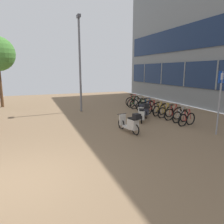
{
  "coord_description": "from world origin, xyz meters",
  "views": [
    {
      "loc": [
        0.52,
        -5.35,
        2.8
      ],
      "look_at": [
        3.45,
        2.2,
        1.16
      ],
      "focal_mm": 33.28,
      "sensor_mm": 36.0,
      "label": 1
    }
  ],
  "objects_px": {
    "bicycle_rack_09": "(134,103)",
    "lamp_post": "(80,60)",
    "bicycle_rack_08": "(138,104)",
    "scooter_mid": "(131,123)",
    "bicycle_rack_00": "(187,119)",
    "bicycle_rack_06": "(147,107)",
    "bicycle_rack_03": "(166,112)",
    "scooter_near": "(144,110)",
    "bicycle_rack_04": "(159,110)",
    "bicycle_rack_02": "(173,114)",
    "scooter_far": "(141,115)",
    "bicycle_rack_07": "(143,105)",
    "parking_sign": "(220,97)",
    "bicycle_rack_01": "(181,116)",
    "bicycle_rack_05": "(152,108)",
    "bicycle_rack_10": "(133,101)"
  },
  "relations": [
    {
      "from": "bicycle_rack_09",
      "to": "scooter_mid",
      "type": "distance_m",
      "value": 6.71
    },
    {
      "from": "parking_sign",
      "to": "scooter_mid",
      "type": "bearing_deg",
      "value": 154.6
    },
    {
      "from": "bicycle_rack_06",
      "to": "bicycle_rack_07",
      "type": "bearing_deg",
      "value": 85.75
    },
    {
      "from": "bicycle_rack_02",
      "to": "bicycle_rack_08",
      "type": "xyz_separation_m",
      "value": [
        -0.18,
        3.86,
        0.02
      ]
    },
    {
      "from": "bicycle_rack_05",
      "to": "bicycle_rack_09",
      "type": "bearing_deg",
      "value": 89.24
    },
    {
      "from": "bicycle_rack_06",
      "to": "bicycle_rack_08",
      "type": "relative_size",
      "value": 0.97
    },
    {
      "from": "bicycle_rack_01",
      "to": "bicycle_rack_04",
      "type": "distance_m",
      "value": 1.93
    },
    {
      "from": "bicycle_rack_07",
      "to": "bicycle_rack_05",
      "type": "bearing_deg",
      "value": -94.32
    },
    {
      "from": "bicycle_rack_04",
      "to": "scooter_far",
      "type": "bearing_deg",
      "value": -151.9
    },
    {
      "from": "bicycle_rack_05",
      "to": "scooter_mid",
      "type": "height_order",
      "value": "scooter_mid"
    },
    {
      "from": "bicycle_rack_04",
      "to": "lamp_post",
      "type": "height_order",
      "value": "lamp_post"
    },
    {
      "from": "bicycle_rack_02",
      "to": "scooter_near",
      "type": "distance_m",
      "value": 1.71
    },
    {
      "from": "scooter_near",
      "to": "lamp_post",
      "type": "relative_size",
      "value": 0.27
    },
    {
      "from": "bicycle_rack_09",
      "to": "scooter_near",
      "type": "xyz_separation_m",
      "value": [
        -1.0,
        -3.28,
        0.08
      ]
    },
    {
      "from": "bicycle_rack_04",
      "to": "bicycle_rack_07",
      "type": "height_order",
      "value": "bicycle_rack_04"
    },
    {
      "from": "scooter_mid",
      "to": "bicycle_rack_08",
      "type": "bearing_deg",
      "value": 58.54
    },
    {
      "from": "bicycle_rack_06",
      "to": "parking_sign",
      "type": "height_order",
      "value": "parking_sign"
    },
    {
      "from": "bicycle_rack_07",
      "to": "scooter_mid",
      "type": "xyz_separation_m",
      "value": [
        -3.27,
        -4.61,
        0.12
      ]
    },
    {
      "from": "bicycle_rack_03",
      "to": "scooter_near",
      "type": "relative_size",
      "value": 0.77
    },
    {
      "from": "bicycle_rack_08",
      "to": "scooter_mid",
      "type": "xyz_separation_m",
      "value": [
        -3.21,
        -5.25,
        0.08
      ]
    },
    {
      "from": "bicycle_rack_04",
      "to": "scooter_mid",
      "type": "distance_m",
      "value": 4.27
    },
    {
      "from": "bicycle_rack_07",
      "to": "scooter_far",
      "type": "bearing_deg",
      "value": -121.53
    },
    {
      "from": "bicycle_rack_01",
      "to": "scooter_mid",
      "type": "distance_m",
      "value": 3.47
    },
    {
      "from": "bicycle_rack_05",
      "to": "bicycle_rack_10",
      "type": "distance_m",
      "value": 3.23
    },
    {
      "from": "bicycle_rack_05",
      "to": "parking_sign",
      "type": "xyz_separation_m",
      "value": [
        0.24,
        -4.94,
        1.35
      ]
    },
    {
      "from": "bicycle_rack_04",
      "to": "bicycle_rack_00",
      "type": "bearing_deg",
      "value": -91.65
    },
    {
      "from": "bicycle_rack_09",
      "to": "bicycle_rack_10",
      "type": "xyz_separation_m",
      "value": [
        0.23,
        0.64,
        0.02
      ]
    },
    {
      "from": "bicycle_rack_03",
      "to": "bicycle_rack_09",
      "type": "xyz_separation_m",
      "value": [
        -0.13,
        3.86,
        0.0
      ]
    },
    {
      "from": "bicycle_rack_02",
      "to": "bicycle_rack_03",
      "type": "height_order",
      "value": "bicycle_rack_02"
    },
    {
      "from": "bicycle_rack_10",
      "to": "bicycle_rack_04",
      "type": "bearing_deg",
      "value": -91.68
    },
    {
      "from": "bicycle_rack_09",
      "to": "scooter_far",
      "type": "xyz_separation_m",
      "value": [
        -1.72,
        -4.2,
        0.05
      ]
    },
    {
      "from": "bicycle_rack_08",
      "to": "scooter_far",
      "type": "height_order",
      "value": "bicycle_rack_08"
    },
    {
      "from": "bicycle_rack_04",
      "to": "bicycle_rack_09",
      "type": "relative_size",
      "value": 0.98
    },
    {
      "from": "bicycle_rack_01",
      "to": "bicycle_rack_06",
      "type": "bearing_deg",
      "value": 92.92
    },
    {
      "from": "bicycle_rack_01",
      "to": "bicycle_rack_10",
      "type": "bearing_deg",
      "value": 89.54
    },
    {
      "from": "bicycle_rack_05",
      "to": "lamp_post",
      "type": "distance_m",
      "value": 5.72
    },
    {
      "from": "bicycle_rack_09",
      "to": "bicycle_rack_00",
      "type": "bearing_deg",
      "value": -89.61
    },
    {
      "from": "bicycle_rack_09",
      "to": "lamp_post",
      "type": "height_order",
      "value": "lamp_post"
    },
    {
      "from": "bicycle_rack_01",
      "to": "bicycle_rack_07",
      "type": "distance_m",
      "value": 3.86
    },
    {
      "from": "bicycle_rack_06",
      "to": "scooter_far",
      "type": "distance_m",
      "value": 2.86
    },
    {
      "from": "bicycle_rack_01",
      "to": "parking_sign",
      "type": "distance_m",
      "value": 2.74
    },
    {
      "from": "bicycle_rack_10",
      "to": "bicycle_rack_07",
      "type": "bearing_deg",
      "value": -94.84
    },
    {
      "from": "bicycle_rack_04",
      "to": "scooter_near",
      "type": "height_order",
      "value": "bicycle_rack_04"
    },
    {
      "from": "bicycle_rack_02",
      "to": "bicycle_rack_07",
      "type": "relative_size",
      "value": 1.06
    },
    {
      "from": "bicycle_rack_00",
      "to": "bicycle_rack_01",
      "type": "xyz_separation_m",
      "value": [
        0.14,
        0.64,
        0.0
      ]
    },
    {
      "from": "bicycle_rack_00",
      "to": "lamp_post",
      "type": "relative_size",
      "value": 0.2
    },
    {
      "from": "bicycle_rack_04",
      "to": "scooter_mid",
      "type": "xyz_separation_m",
      "value": [
        -3.32,
        -2.68,
        0.11
      ]
    },
    {
      "from": "bicycle_rack_02",
      "to": "scooter_far",
      "type": "distance_m",
      "value": 1.94
    },
    {
      "from": "bicycle_rack_03",
      "to": "parking_sign",
      "type": "xyz_separation_m",
      "value": [
        0.08,
        -3.66,
        1.36
      ]
    },
    {
      "from": "bicycle_rack_02",
      "to": "bicycle_rack_06",
      "type": "xyz_separation_m",
      "value": [
        -0.17,
        2.57,
        0.02
      ]
    }
  ]
}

